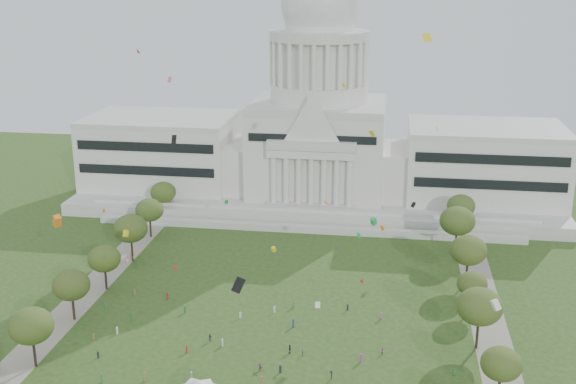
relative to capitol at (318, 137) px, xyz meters
The scene contains 25 objects.
ground 115.76m from the capitol, 90.00° to the right, with size 400.00×400.00×0.00m, color #2B471B.
capitol is the anchor object (origin of this frame).
path_left 98.93m from the capitol, 119.87° to the right, with size 8.00×160.00×0.04m, color gray.
path_right 98.93m from the capitol, 60.13° to the right, with size 8.00×160.00×0.04m, color gray.
row_tree_l_1 125.32m from the capitol, 110.71° to the right, with size 8.86×8.86×12.59m.
row_tree_r_1 125.12m from the capitol, 68.16° to the right, with size 7.58×7.58×10.78m.
row_tree_l_2 107.19m from the capitol, 115.07° to the right, with size 8.42×8.42×11.97m.
row_tree_r_2 106.56m from the capitol, 65.33° to the right, with size 9.55×9.55×13.58m.
row_tree_l_3 92.14m from the capitol, 118.96° to the right, with size 8.12×8.12×11.55m.
row_tree_r_3 91.98m from the capitol, 60.70° to the right, with size 7.01×7.01×9.98m.
row_tree_l_4 76.50m from the capitol, 125.78° to the right, with size 9.29×9.29×13.21m.
row_tree_r_4 78.81m from the capitol, 54.84° to the right, with size 9.19×9.19×13.06m.
row_tree_l_5 63.64m from the capitol, 136.72° to the right, with size 8.33×8.33×11.85m.
row_tree_r_5 62.67m from the capitol, 44.94° to the right, with size 9.82×9.82×13.96m.
row_tree_l_6 54.69m from the capitol, 152.45° to the right, with size 8.19×8.19×11.64m.
row_tree_r_6 54.32m from the capitol, 28.99° to the right, with size 8.42×8.42×11.97m.
person_0 116.47m from the capitol, 70.22° to the right, with size 0.76×0.50×1.56m, color #33723F.
person_2 106.88m from the capitol, 76.32° to the right, with size 0.77×0.47×1.58m, color #994C8C.
person_3 115.63m from the capitol, 82.38° to the right, with size 1.20×0.62×1.86m, color #26262B.
person_4 106.20m from the capitol, 86.89° to the right, with size 1.15×0.63×1.97m, color #26262B.
person_5 113.54m from the capitol, 89.58° to the right, with size 1.56×0.62×1.69m, color #994C8C.
person_8 104.52m from the capitol, 96.72° to the right, with size 0.86×0.53×1.77m, color #4C4C51.
person_10 107.15m from the capitol, 85.38° to the right, with size 0.83×0.46×1.42m, color #994C8C.
distant_crowd 103.25m from the capitol, 96.90° to the right, with size 64.80×38.92×1.95m.
kite_swarm 107.17m from the capitol, 90.19° to the right, with size 89.51×106.20×61.85m.
Camera 1 is at (24.99, -122.10, 76.21)m, focal length 45.00 mm.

